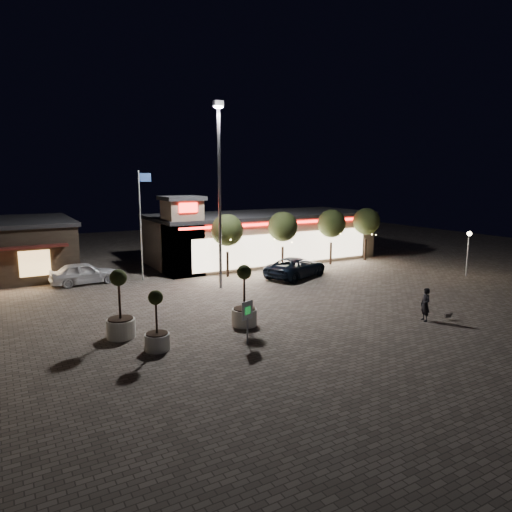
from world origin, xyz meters
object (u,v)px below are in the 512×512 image
pickup_truck (296,267)px  white_sedan (84,273)px  pedestrian (425,305)px  valet_sign (247,314)px  planter_left (120,317)px  planter_mid (157,332)px

pickup_truck → white_sedan: size_ratio=1.20×
pickup_truck → white_sedan: white_sedan is taller
pedestrian → valet_sign: valet_sign is taller
pickup_truck → white_sedan: (-14.38, 5.66, 0.02)m
white_sedan → planter_left: (-0.39, -12.45, 0.23)m
pickup_truck → planter_mid: (-13.76, -9.19, 0.06)m
planter_left → valet_sign: 6.09m
planter_mid → valet_sign: size_ratio=1.35×
pedestrian → planter_mid: bearing=-84.6°
pickup_truck → planter_left: (-14.77, -6.79, 0.25)m
white_sedan → pedestrian: 22.83m
pedestrian → planter_mid: (-13.62, 3.00, -0.05)m
pickup_truck → planter_left: 16.26m
pedestrian → planter_left: size_ratio=0.54×
planter_mid → valet_sign: (3.83, -1.28, 0.57)m
planter_mid → valet_sign: planter_mid is taller
pedestrian → pickup_truck: bearing=-162.8°
planter_left → valet_sign: bearing=-37.3°
white_sedan → pedestrian: (14.23, -17.85, 0.10)m
pedestrian → planter_mid: 13.95m
pedestrian → planter_left: bearing=-92.4°
white_sedan → planter_mid: planter_mid is taller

